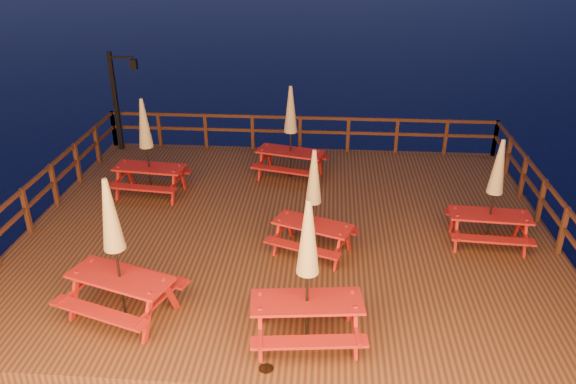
% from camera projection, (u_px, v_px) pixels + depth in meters
% --- Properties ---
extents(ground, '(500.00, 500.00, 0.00)m').
position_uv_depth(ground, '(288.00, 241.00, 13.23)').
color(ground, black).
rests_on(ground, ground).
extents(deck, '(12.00, 10.00, 0.40)m').
position_uv_depth(deck, '(288.00, 234.00, 13.14)').
color(deck, '#412015').
rests_on(deck, ground).
extents(deck_piles, '(11.44, 9.44, 1.40)m').
position_uv_depth(deck_piles, '(288.00, 252.00, 13.36)').
color(deck_piles, '#3B1D12').
rests_on(deck_piles, ground).
extents(railing, '(11.80, 9.75, 1.10)m').
position_uv_depth(railing, '(293.00, 166.00, 14.31)').
color(railing, '#3B1D12').
rests_on(railing, deck).
extents(lamp_post, '(0.85, 0.18, 3.00)m').
position_uv_depth(lamp_post, '(120.00, 93.00, 16.72)').
color(lamp_post, black).
rests_on(lamp_post, deck).
extents(picnic_table_0, '(2.11, 1.88, 2.58)m').
position_uv_depth(picnic_table_0, '(291.00, 131.00, 15.00)').
color(picnic_table_0, maroon).
rests_on(picnic_table_0, deck).
extents(picnic_table_1, '(1.79, 1.51, 2.44)m').
position_uv_depth(picnic_table_1, '(494.00, 192.00, 11.82)').
color(picnic_table_1, maroon).
rests_on(picnic_table_1, deck).
extents(picnic_table_2, '(1.93, 1.64, 2.55)m').
position_uv_depth(picnic_table_2, '(147.00, 146.00, 14.05)').
color(picnic_table_2, maroon).
rests_on(picnic_table_2, deck).
extents(picnic_table_3, '(2.02, 1.86, 2.36)m').
position_uv_depth(picnic_table_3, '(313.00, 201.00, 11.52)').
color(picnic_table_3, maroon).
rests_on(picnic_table_3, deck).
extents(picnic_table_4, '(2.27, 2.06, 2.69)m').
position_uv_depth(picnic_table_4, '(115.00, 248.00, 9.57)').
color(picnic_table_4, maroon).
rests_on(picnic_table_4, deck).
extents(picnic_table_5, '(2.01, 1.72, 2.65)m').
position_uv_depth(picnic_table_5, '(307.00, 271.00, 8.96)').
color(picnic_table_5, maroon).
rests_on(picnic_table_5, deck).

